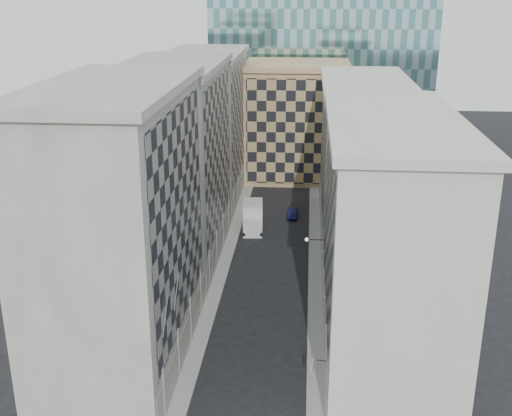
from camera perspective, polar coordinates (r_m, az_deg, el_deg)
The scene contains 14 objects.
sidewalk_west at distance 73.86m, azimuth -2.93°, elevation -5.23°, with size 1.50×100.00×0.15m, color gray.
sidewalk_east at distance 73.27m, azimuth 5.27°, elevation -5.50°, with size 1.50×100.00×0.15m, color gray.
bldg_left_a at distance 53.31m, azimuth -11.87°, elevation -1.90°, with size 10.80×22.80×23.70m.
bldg_left_b at distance 73.73m, azimuth -7.13°, elevation 3.91°, with size 10.80×22.80×22.70m.
bldg_left_c at distance 94.86m, azimuth -4.44°, elevation 7.16°, with size 10.80×22.80×21.70m.
bldg_right_a at distance 55.85m, azimuth 11.43°, elevation -2.53°, with size 10.80×26.80×20.70m.
bldg_right_b at distance 81.55m, azimuth 9.43°, elevation 4.22°, with size 10.80×28.80×19.70m.
tan_block at distance 106.60m, azimuth 3.60°, elevation 7.77°, with size 16.80×14.80×18.80m.
church_tower at distance 118.66m, azimuth 2.94°, elevation 17.48°, with size 7.20×7.20×51.50m.
flagpoles_left at distance 49.26m, azimuth -7.56°, elevation -8.36°, with size 0.10×6.33×2.33m.
bracket_lamp at distance 65.32m, azimuth 4.69°, elevation -2.81°, with size 1.98×0.36×0.36m.
box_truck at distance 84.56m, azimuth -0.29°, elevation -0.90°, with size 3.05×6.46×3.44m.
dark_car at distance 89.15m, azimuth 3.29°, elevation -0.44°, with size 1.32×3.80×1.25m, color #0E0F36.
shop_sign at distance 49.44m, azimuth 5.14°, elevation -13.75°, with size 1.26×0.79×0.88m.
Camera 1 is at (4.10, -36.53, 30.77)m, focal length 45.00 mm.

